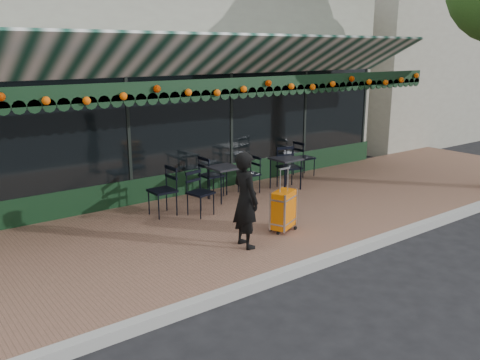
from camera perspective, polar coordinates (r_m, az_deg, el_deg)
ground at (r=7.65m, az=8.29°, el=-9.51°), size 80.00×80.00×0.00m
sidewalk at (r=9.03m, az=-0.76°, el=-5.04°), size 18.00×4.00×0.15m
curb at (r=7.57m, az=8.74°, el=-9.18°), size 18.00×0.16×0.15m
restaurant_building at (r=13.68m, az=-15.70°, el=10.52°), size 12.00×9.60×4.50m
neighbor_building_right at (r=22.17m, az=17.79°, el=12.02°), size 12.00×8.00×4.80m
woman at (r=7.65m, az=0.62°, el=-2.24°), size 0.40×0.57×1.48m
suitcase at (r=8.45m, az=4.89°, el=-3.40°), size 0.53×0.42×1.07m
cafe_table_a at (r=10.91m, az=5.17°, el=2.12°), size 0.56×0.56×0.69m
cafe_table_b at (r=10.09m, az=-1.83°, el=1.13°), size 0.55×0.55×0.68m
chair_a_left at (r=10.64m, az=1.02°, el=0.61°), size 0.40×0.40×0.79m
chair_a_right at (r=12.19m, az=7.21°, el=2.45°), size 0.45×0.45×0.85m
chair_a_front at (r=11.04m, az=5.52°, el=1.38°), size 0.54×0.54×0.90m
chair_b_left at (r=9.29m, az=-8.72°, el=-1.26°), size 0.46×0.46×0.90m
chair_b_right at (r=10.42m, az=-3.22°, el=0.48°), size 0.44×0.44×0.85m
chair_b_front at (r=9.22m, az=-4.46°, el=-1.51°), size 0.48×0.48×0.82m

